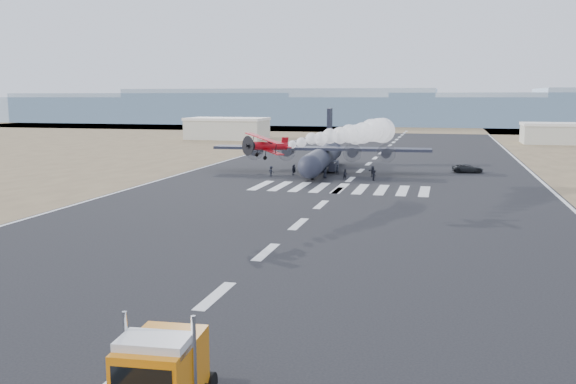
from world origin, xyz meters
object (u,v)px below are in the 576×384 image
at_px(hangar_right, 560,133).
at_px(crew_h, 374,175).
at_px(aerobatic_biplane, 266,145).
at_px(crew_c, 271,171).
at_px(crew_a, 294,169).
at_px(crew_e, 325,172).
at_px(transport_aircraft, 322,156).
at_px(support_vehicle, 468,168).
at_px(crew_b, 345,174).
at_px(crew_f, 373,171).
at_px(crew_g, 337,170).
at_px(hangar_left, 227,128).
at_px(crew_d, 293,170).

distance_m(hangar_right, crew_h, 99.70).
height_order(aerobatic_biplane, crew_c, aerobatic_biplane).
distance_m(crew_a, crew_e, 6.57).
relative_size(transport_aircraft, support_vehicle, 7.23).
bearing_deg(crew_b, crew_h, -43.16).
xyz_separation_m(crew_f, crew_g, (-6.27, 1.84, -0.08)).
relative_size(hangar_left, crew_b, 14.73).
bearing_deg(crew_e, aerobatic_biplane, -157.31).
bearing_deg(hangar_left, crew_h, -56.79).
xyz_separation_m(hangar_right, crew_e, (-50.38, -89.10, -2.09)).
distance_m(crew_c, crew_e, 9.15).
xyz_separation_m(hangar_right, crew_d, (-56.29, -86.94, -2.18)).
bearing_deg(crew_e, crew_h, -77.29).
height_order(hangar_left, crew_f, hangar_left).
bearing_deg(transport_aircraft, support_vehicle, 7.49).
xyz_separation_m(crew_c, crew_g, (10.34, 5.07, -0.00)).
bearing_deg(crew_a, crew_h, -81.17).
relative_size(support_vehicle, crew_f, 2.87).
xyz_separation_m(crew_c, crew_f, (16.61, 3.23, 0.08)).
height_order(support_vehicle, crew_f, crew_f).
bearing_deg(crew_g, aerobatic_biplane, 46.87).
relative_size(hangar_left, crew_d, 14.82).
relative_size(aerobatic_biplane, support_vehicle, 1.09).
relative_size(support_vehicle, crew_h, 3.14).
height_order(crew_a, crew_f, crew_f).
bearing_deg(crew_d, crew_b, -118.97).
bearing_deg(transport_aircraft, crew_b, -62.22).
xyz_separation_m(crew_b, crew_f, (3.89, 4.14, 0.08)).
bearing_deg(transport_aircraft, crew_e, -79.16).
bearing_deg(crew_f, crew_a, -144.70).
distance_m(support_vehicle, crew_b, 24.11).
relative_size(crew_e, crew_f, 1.00).
distance_m(aerobatic_biplane, crew_b, 36.83).
height_order(support_vehicle, crew_d, crew_d).
relative_size(hangar_right, transport_aircraft, 0.54).
xyz_separation_m(crew_e, crew_g, (1.19, 4.99, -0.08)).
bearing_deg(crew_e, support_vehicle, -38.74).
bearing_deg(support_vehicle, crew_f, 115.35).
height_order(crew_b, crew_f, crew_f).
distance_m(aerobatic_biplane, crew_a, 41.17).
bearing_deg(crew_b, crew_g, 71.45).
bearing_deg(crew_c, crew_e, -153.25).
relative_size(transport_aircraft, crew_g, 22.73).
bearing_deg(aerobatic_biplane, crew_f, 99.53).
xyz_separation_m(aerobatic_biplane, crew_e, (-0.94, 36.99, -7.26)).
relative_size(hangar_left, transport_aircraft, 0.64).
height_order(hangar_left, crew_b, hangar_left).
distance_m(hangar_left, support_vehicle, 100.03).
relative_size(hangar_left, crew_a, 14.04).
relative_size(support_vehicle, crew_e, 2.87).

